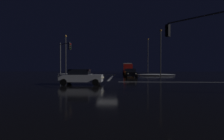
# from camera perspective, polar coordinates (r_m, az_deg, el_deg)

# --- Properties ---
(ground) EXTENTS (120.00, 120.00, 0.10)m
(ground) POSITION_cam_1_polar(r_m,az_deg,el_deg) (21.05, -1.59, -4.07)
(ground) COLOR black
(stop_line_north) EXTENTS (0.35, 14.74, 0.01)m
(stop_line_north) POSITION_cam_1_polar(r_m,az_deg,el_deg) (29.59, -0.32, -2.59)
(stop_line_north) COLOR white
(stop_line_north) RESTS_ON ground
(centre_line_ns) EXTENTS (22.00, 0.15, 0.01)m
(centre_line_ns) POSITION_cam_1_polar(r_m,az_deg,el_deg) (41.17, 0.56, -1.67)
(centre_line_ns) COLOR yellow
(centre_line_ns) RESTS_ON ground
(crosswalk_bar_east) EXTENTS (14.74, 0.40, 0.01)m
(crosswalk_bar_east) POSITION_cam_1_polar(r_m,az_deg,el_deg) (22.15, 21.49, -3.75)
(crosswalk_bar_east) COLOR white
(crosswalk_bar_east) RESTS_ON ground
(snow_bank_left_curb) EXTENTS (8.58, 1.50, 0.38)m
(snow_bank_left_curb) POSITION_cam_1_polar(r_m,az_deg,el_deg) (42.68, -12.14, -1.35)
(snow_bank_left_curb) COLOR white
(snow_bank_left_curb) RESTS_ON ground
(snow_bank_right_curb) EXTENTS (8.09, 1.50, 0.41)m
(snow_bank_right_curb) POSITION_cam_1_polar(r_m,az_deg,el_deg) (38.51, 14.46, -1.55)
(snow_bank_right_curb) COLOR white
(snow_bank_right_curb) RESTS_ON ground
(sedan_black) EXTENTS (2.02, 4.33, 1.57)m
(sedan_black) POSITION_cam_1_polar(r_m,az_deg,el_deg) (31.41, 6.31, -0.95)
(sedan_black) COLOR black
(sedan_black) RESTS_ON ground
(sedan_orange) EXTENTS (2.02, 4.33, 1.57)m
(sedan_orange) POSITION_cam_1_polar(r_m,az_deg,el_deg) (36.73, 5.54, -0.71)
(sedan_orange) COLOR #C66014
(sedan_orange) RESTS_ON ground
(sedan_silver) EXTENTS (2.02, 4.33, 1.57)m
(sedan_silver) POSITION_cam_1_polar(r_m,az_deg,el_deg) (42.64, 6.04, -0.52)
(sedan_silver) COLOR #B7B7BC
(sedan_silver) RESTS_ON ground
(box_truck) EXTENTS (2.68, 8.28, 3.08)m
(box_truck) POSITION_cam_1_polar(r_m,az_deg,el_deg) (50.28, 5.13, 0.70)
(box_truck) COLOR red
(box_truck) RESTS_ON ground
(sedan_white_crossing) EXTENTS (4.33, 2.02, 1.57)m
(sedan_white_crossing) POSITION_cam_1_polar(r_m,az_deg,el_deg) (17.70, -10.16, -2.23)
(sedan_white_crossing) COLOR silver
(sedan_white_crossing) RESTS_ON ground
(traffic_signal_se) EXTENTS (3.60, 3.60, 5.87)m
(traffic_signal_se) POSITION_cam_1_polar(r_m,az_deg,el_deg) (14.83, 26.78, 9.90)
(traffic_signal_se) COLOR #4C4C51
(traffic_signal_se) RESTS_ON ground
(traffic_signal_nw) EXTENTS (2.77, 2.77, 6.10)m
(traffic_signal_nw) POSITION_cam_1_polar(r_m,az_deg,el_deg) (30.48, -15.52, 5.33)
(traffic_signal_nw) COLOR #4C4C51
(traffic_signal_nw) RESTS_ON ground
(streetlamp_right_far) EXTENTS (0.44, 0.44, 10.33)m
(streetlamp_right_far) POSITION_cam_1_polar(r_m,az_deg,el_deg) (51.90, 11.79, 5.29)
(streetlamp_right_far) COLOR #424247
(streetlamp_right_far) RESTS_ON ground
(streetlamp_right_near) EXTENTS (0.44, 0.44, 9.44)m
(streetlamp_right_near) POSITION_cam_1_polar(r_m,az_deg,el_deg) (36.21, 15.78, 6.56)
(streetlamp_right_near) COLOR #424247
(streetlamp_right_near) RESTS_ON ground
(streetlamp_left_near) EXTENTS (0.44, 0.44, 8.50)m
(streetlamp_left_near) POSITION_cam_1_polar(r_m,az_deg,el_deg) (37.01, -15.06, 5.68)
(streetlamp_left_near) COLOR #424247
(streetlamp_left_near) RESTS_ON ground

